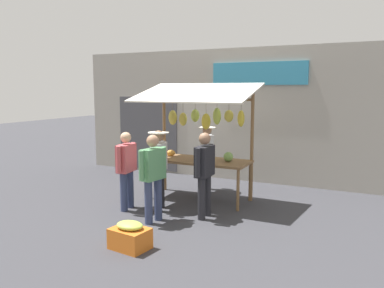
{
  "coord_description": "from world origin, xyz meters",
  "views": [
    {
      "loc": [
        -3.43,
        7.38,
        2.37
      ],
      "look_at": [
        0.0,
        0.3,
        1.25
      ],
      "focal_mm": 36.2,
      "sensor_mm": 36.0,
      "label": 1
    }
  ],
  "objects_px": {
    "shopper_in_grey_tee": "(126,166)",
    "shopper_with_ponytail": "(159,164)",
    "vendor_with_sunhat": "(207,153)",
    "shopper_with_shopping_bag": "(153,173)",
    "market_stall": "(200,128)",
    "produce_crate_near": "(130,236)",
    "shopper_in_striped_shirt": "(205,169)"
  },
  "relations": [
    {
      "from": "market_stall",
      "to": "shopper_with_ponytail",
      "type": "distance_m",
      "value": 1.28
    },
    {
      "from": "vendor_with_sunhat",
      "to": "shopper_with_ponytail",
      "type": "bearing_deg",
      "value": -18.58
    },
    {
      "from": "vendor_with_sunhat",
      "to": "shopper_in_striped_shirt",
      "type": "xyz_separation_m",
      "value": [
        -0.73,
        1.78,
        0.02
      ]
    },
    {
      "from": "shopper_in_grey_tee",
      "to": "shopper_in_striped_shirt",
      "type": "xyz_separation_m",
      "value": [
        -1.58,
        -0.21,
        0.03
      ]
    },
    {
      "from": "shopper_in_striped_shirt",
      "to": "vendor_with_sunhat",
      "type": "bearing_deg",
      "value": 21.64
    },
    {
      "from": "shopper_in_grey_tee",
      "to": "shopper_with_ponytail",
      "type": "bearing_deg",
      "value": -71.03
    },
    {
      "from": "shopper_with_ponytail",
      "to": "produce_crate_near",
      "type": "relative_size",
      "value": 2.6
    },
    {
      "from": "vendor_with_sunhat",
      "to": "produce_crate_near",
      "type": "xyz_separation_m",
      "value": [
        -0.31,
        3.56,
        -0.7
      ]
    },
    {
      "from": "vendor_with_sunhat",
      "to": "shopper_with_shopping_bag",
      "type": "bearing_deg",
      "value": -9.37
    },
    {
      "from": "vendor_with_sunhat",
      "to": "shopper_with_ponytail",
      "type": "xyz_separation_m",
      "value": [
        0.27,
        1.72,
        0.03
      ]
    },
    {
      "from": "vendor_with_sunhat",
      "to": "shopper_with_ponytail",
      "type": "distance_m",
      "value": 1.75
    },
    {
      "from": "market_stall",
      "to": "produce_crate_near",
      "type": "relative_size",
      "value": 4.13
    },
    {
      "from": "market_stall",
      "to": "shopper_in_grey_tee",
      "type": "bearing_deg",
      "value": 53.26
    },
    {
      "from": "shopper_in_grey_tee",
      "to": "shopper_with_ponytail",
      "type": "relative_size",
      "value": 0.98
    },
    {
      "from": "shopper_with_shopping_bag",
      "to": "produce_crate_near",
      "type": "relative_size",
      "value": 2.61
    },
    {
      "from": "vendor_with_sunhat",
      "to": "shopper_in_grey_tee",
      "type": "relative_size",
      "value": 0.99
    },
    {
      "from": "shopper_in_grey_tee",
      "to": "shopper_in_striped_shirt",
      "type": "distance_m",
      "value": 1.6
    },
    {
      "from": "shopper_in_grey_tee",
      "to": "vendor_with_sunhat",
      "type": "bearing_deg",
      "value": -29.23
    },
    {
      "from": "market_stall",
      "to": "produce_crate_near",
      "type": "distance_m",
      "value": 3.19
    },
    {
      "from": "shopper_with_shopping_bag",
      "to": "shopper_with_ponytail",
      "type": "height_order",
      "value": "shopper_with_shopping_bag"
    },
    {
      "from": "shopper_with_ponytail",
      "to": "produce_crate_near",
      "type": "distance_m",
      "value": 2.06
    },
    {
      "from": "shopper_with_shopping_bag",
      "to": "shopper_with_ponytail",
      "type": "relative_size",
      "value": 1.0
    },
    {
      "from": "market_stall",
      "to": "produce_crate_near",
      "type": "height_order",
      "value": "market_stall"
    },
    {
      "from": "produce_crate_near",
      "to": "shopper_in_grey_tee",
      "type": "bearing_deg",
      "value": -53.53
    },
    {
      "from": "vendor_with_sunhat",
      "to": "shopper_in_striped_shirt",
      "type": "bearing_deg",
      "value": 12.74
    },
    {
      "from": "shopper_in_striped_shirt",
      "to": "shopper_with_ponytail",
      "type": "bearing_deg",
      "value": 86.09
    },
    {
      "from": "shopper_in_grey_tee",
      "to": "shopper_in_striped_shirt",
      "type": "relative_size",
      "value": 0.97
    },
    {
      "from": "shopper_with_ponytail",
      "to": "produce_crate_near",
      "type": "bearing_deg",
      "value": -176.83
    },
    {
      "from": "shopper_with_ponytail",
      "to": "market_stall",
      "type": "bearing_deg",
      "value": -35.43
    },
    {
      "from": "market_stall",
      "to": "vendor_with_sunhat",
      "type": "height_order",
      "value": "market_stall"
    },
    {
      "from": "vendor_with_sunhat",
      "to": "shopper_in_striped_shirt",
      "type": "distance_m",
      "value": 1.92
    },
    {
      "from": "shopper_with_ponytail",
      "to": "produce_crate_near",
      "type": "xyz_separation_m",
      "value": [
        -0.58,
        1.84,
        -0.73
      ]
    }
  ]
}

